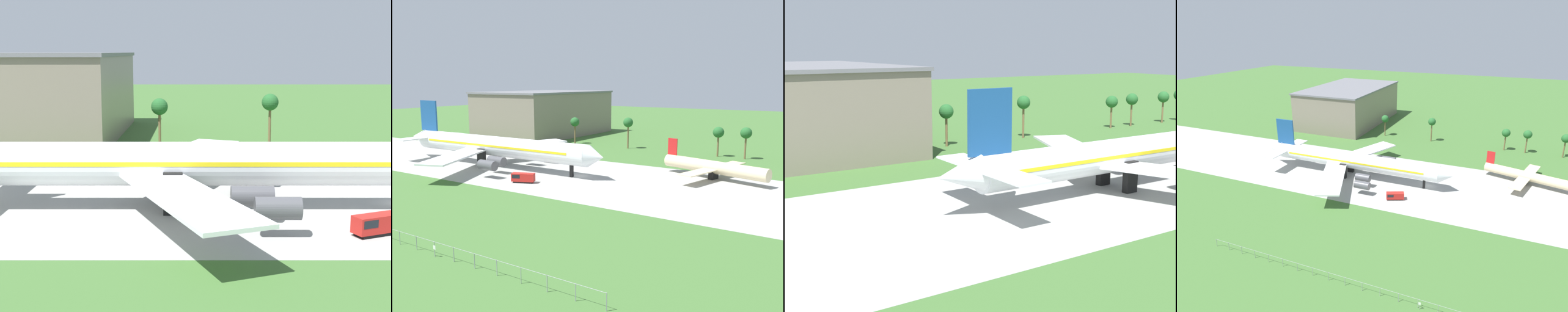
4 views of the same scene
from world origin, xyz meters
TOP-DOWN VIEW (x-y plane):
  - jet_airliner at (-28.51, -2.16)m, footprint 73.79×55.39m
  - terminal_building at (-63.61, 67.00)m, footprint 36.72×61.20m
  - palm_tree_row at (24.82, 49.46)m, footprint 110.14×3.60m

SIDE VIEW (x-z plane):
  - jet_airliner at x=-28.51m, z-range -3.30..15.11m
  - palm_tree_row at x=24.82m, z-range 2.63..14.53m
  - terminal_building at x=-63.61m, z-range 0.02..20.03m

